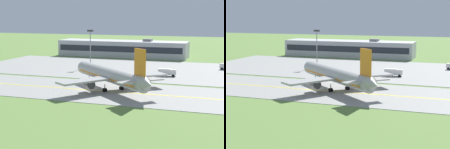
% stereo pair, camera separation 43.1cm
% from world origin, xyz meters
% --- Properties ---
extents(ground_plane, '(500.00, 500.00, 0.00)m').
position_xyz_m(ground_plane, '(0.00, 0.00, 0.00)').
color(ground_plane, olive).
extents(taxiway_strip, '(240.00, 28.00, 0.10)m').
position_xyz_m(taxiway_strip, '(0.00, 0.00, 0.05)').
color(taxiway_strip, gray).
rests_on(taxiway_strip, ground).
extents(apron_pad, '(140.00, 52.00, 0.10)m').
position_xyz_m(apron_pad, '(10.00, 42.00, 0.05)').
color(apron_pad, gray).
rests_on(apron_pad, ground).
extents(taxiway_centreline, '(220.00, 0.60, 0.01)m').
position_xyz_m(taxiway_centreline, '(0.00, 0.00, 0.11)').
color(taxiway_centreline, yellow).
rests_on(taxiway_centreline, taxiway_strip).
extents(airplane_lead, '(32.37, 29.98, 12.70)m').
position_xyz_m(airplane_lead, '(6.54, 2.14, 4.13)').
color(airplane_lead, '#ADADA8').
rests_on(airplane_lead, ground).
extents(service_truck_baggage, '(6.18, 2.83, 2.60)m').
position_xyz_m(service_truck_baggage, '(17.02, 29.59, 1.53)').
color(service_truck_baggage, silver).
rests_on(service_truck_baggage, ground).
extents(terminal_building, '(63.24, 13.95, 8.95)m').
position_xyz_m(terminal_building, '(-14.61, 80.04, 3.89)').
color(terminal_building, '#B2B2B7').
rests_on(terminal_building, ground).
extents(apron_light_mast, '(2.40, 0.50, 14.70)m').
position_xyz_m(apron_light_mast, '(-15.27, 40.46, 9.33)').
color(apron_light_mast, gray).
rests_on(apron_light_mast, ground).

